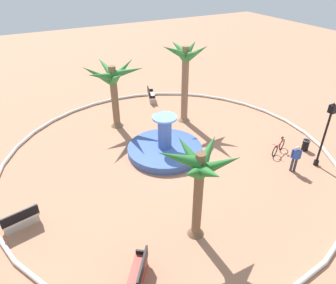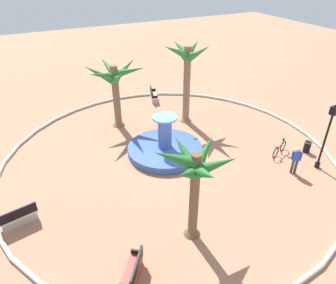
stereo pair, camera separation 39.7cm
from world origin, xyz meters
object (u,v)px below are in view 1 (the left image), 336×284
bench_north (21,220)px  person_cyclist_helmet (295,157)px  palm_tree_by_curb (199,173)px  bench_west (151,96)px  bench_east (138,274)px  bicycle_red_frame (278,147)px  fountain (165,148)px  lamppost (326,130)px  palm_tree_near_fountain (185,67)px  palm_tree_mid_plaza (113,81)px  trash_bin (306,145)px

bench_north → person_cyclist_helmet: bearing=-101.1°
palm_tree_by_curb → bench_west: (13.87, -4.44, -2.97)m
bench_east → bicycle_red_frame: (3.97, -11.00, 0.04)m
fountain → bench_east: fountain is taller
palm_tree_by_curb → bench_north: bearing=58.8°
fountain → bench_east: size_ratio=2.86×
fountain → lamppost: lamppost is taller
bench_west → person_cyclist_helmet: bearing=-167.3°
person_cyclist_helmet → lamppost: bearing=-97.5°
bicycle_red_frame → fountain: bearing=62.3°
bench_north → palm_tree_by_curb: bearing=-121.2°
fountain → bench_north: fountain is taller
fountain → lamppost: size_ratio=1.15×
lamppost → palm_tree_near_fountain: bearing=25.1°
palm_tree_mid_plaza → trash_bin: (-8.46, -9.23, -2.95)m
lamppost → palm_tree_mid_plaza: bearing=40.9°
lamppost → bicycle_red_frame: 2.95m
palm_tree_mid_plaza → bicycle_red_frame: (-7.88, -7.53, -2.95)m
bench_west → bench_north: bearing=131.7°
palm_tree_near_fountain → palm_tree_by_curb: bearing=152.2°
bench_west → person_cyclist_helmet: (-12.57, -2.84, 0.58)m
palm_tree_near_fountain → bicycle_red_frame: (-6.42, -2.92, -3.63)m
palm_tree_near_fountain → fountain: bearing=134.8°
palm_tree_by_curb → bench_west: 14.86m
bench_north → bicycle_red_frame: bearing=-93.7°
bench_east → lamppost: lamppost is taller
lamppost → person_cyclist_helmet: lamppost is taller
palm_tree_by_curb → person_cyclist_helmet: size_ratio=2.71×
fountain → trash_bin: 8.70m
palm_tree_by_curb → bench_north: (4.02, 6.63, -2.97)m
fountain → bench_north: 8.72m
bench_west → bicycle_red_frame: bench_west is taller
fountain → palm_tree_near_fountain: palm_tree_near_fountain is taller
palm_tree_mid_plaza → bench_north: size_ratio=2.76×
bench_east → trash_bin: 13.14m
bench_north → bicycle_red_frame: 14.58m
bench_east → bench_north: same height
bench_west → person_cyclist_helmet: size_ratio=1.02×
lamppost → person_cyclist_helmet: 2.17m
lamppost → person_cyclist_helmet: (0.22, 1.66, -1.39)m
palm_tree_by_curb → bench_east: palm_tree_by_curb is taller
bench_west → trash_bin: bench_west is taller
bench_east → bench_north: (4.91, 3.55, 0.00)m
palm_tree_near_fountain → bench_west: 5.74m
bench_west → palm_tree_near_fountain: bearing=-172.7°
person_cyclist_helmet → trash_bin: bearing=-62.8°
palm_tree_near_fountain → bench_north: 13.37m
lamppost → bench_east: bearing=99.3°
palm_tree_near_fountain → trash_bin: 9.13m
palm_tree_by_curb → trash_bin: 10.36m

